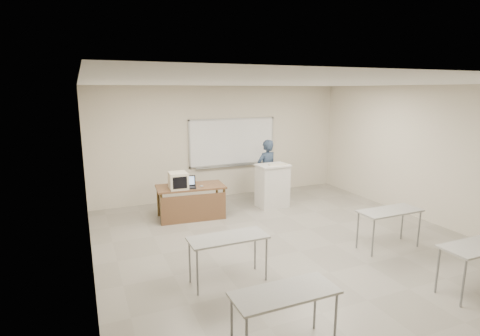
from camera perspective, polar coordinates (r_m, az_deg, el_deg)
name	(u,v)px	position (r m, az deg, el deg)	size (l,w,h in m)	color
floor	(300,251)	(7.10, 9.07, -12.45)	(7.00, 8.00, 0.01)	gray
whiteboard	(233,143)	(10.25, -1.13, 3.90)	(2.48, 0.10, 1.31)	white
student_desks	(351,244)	(5.84, 16.49, -11.10)	(4.40, 2.20, 0.73)	#A4A39E
instructor_desk	(192,195)	(8.55, -7.31, -4.13)	(1.53, 0.76, 0.75)	brown
podium	(272,186)	(9.40, 4.94, -2.69)	(0.77, 0.56, 1.08)	silver
crt_monitor	(178,181)	(8.37, -9.40, -1.90)	(0.40, 0.45, 0.38)	beige
laptop	(188,185)	(8.45, -7.99, -2.58)	(0.34, 0.31, 0.25)	black
mouse	(202,186)	(8.47, -5.88, -2.78)	(0.09, 0.06, 0.03)	#94959A
keyboard	(278,165)	(9.21, 5.82, 0.51)	(0.46, 0.15, 0.03)	beige
presenter	(267,171)	(9.80, 4.06, -0.42)	(0.60, 0.39, 1.64)	black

